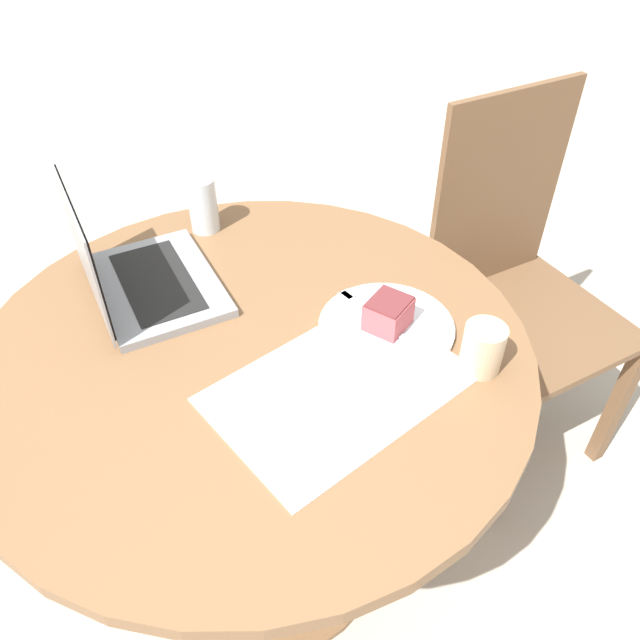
# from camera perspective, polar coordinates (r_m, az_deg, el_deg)

# --- Properties ---
(ground_plane) EXTENTS (12.00, 12.00, 0.00)m
(ground_plane) POSITION_cam_1_polar(r_m,az_deg,el_deg) (1.71, -4.40, -19.89)
(ground_plane) COLOR #B7AD9E
(dining_table) EXTENTS (1.02, 1.02, 0.71)m
(dining_table) POSITION_cam_1_polar(r_m,az_deg,el_deg) (1.26, -5.69, -7.52)
(dining_table) COLOR brown
(dining_table) RESTS_ON ground_plane
(chair) EXTENTS (0.58, 0.58, 0.98)m
(chair) POSITION_cam_1_polar(r_m,az_deg,el_deg) (1.68, 17.36, 2.58)
(chair) COLOR brown
(chair) RESTS_ON ground_plane
(paper_document) EXTENTS (0.49, 0.42, 0.00)m
(paper_document) POSITION_cam_1_polar(r_m,az_deg,el_deg) (1.06, 1.73, -6.15)
(paper_document) COLOR white
(paper_document) RESTS_ON dining_table
(plate) EXTENTS (0.25, 0.25, 0.01)m
(plate) POSITION_cam_1_polar(r_m,az_deg,el_deg) (1.17, 6.08, -0.62)
(plate) COLOR silver
(plate) RESTS_ON dining_table
(cake_slice) EXTENTS (0.08, 0.08, 0.06)m
(cake_slice) POSITION_cam_1_polar(r_m,az_deg,el_deg) (1.14, 6.25, 0.61)
(cake_slice) COLOR #B74C51
(cake_slice) RESTS_ON plate
(fork) EXTENTS (0.09, 0.17, 0.00)m
(fork) POSITION_cam_1_polar(r_m,az_deg,el_deg) (1.19, 4.13, 0.99)
(fork) COLOR silver
(fork) RESTS_ON plate
(coffee_glass) EXTENTS (0.07, 0.07, 0.09)m
(coffee_glass) POSITION_cam_1_polar(r_m,az_deg,el_deg) (1.10, 14.65, -2.52)
(coffee_glass) COLOR #C6AD89
(coffee_glass) RESTS_ON dining_table
(water_glass) EXTENTS (0.06, 0.06, 0.12)m
(water_glass) POSITION_cam_1_polar(r_m,az_deg,el_deg) (1.43, -10.65, 10.33)
(water_glass) COLOR silver
(water_glass) RESTS_ON dining_table
(laptop) EXTENTS (0.37, 0.39, 0.24)m
(laptop) POSITION_cam_1_polar(r_m,az_deg,el_deg) (1.27, -16.32, 3.91)
(laptop) COLOR gray
(laptop) RESTS_ON dining_table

